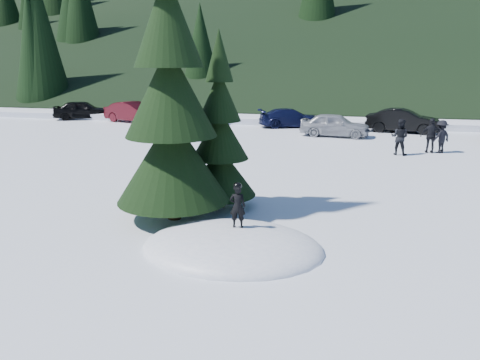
% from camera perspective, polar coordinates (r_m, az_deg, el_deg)
% --- Properties ---
extents(ground, '(200.00, 200.00, 0.00)m').
position_cam_1_polar(ground, '(11.54, -0.92, -8.38)').
color(ground, white).
rests_on(ground, ground).
extents(snow_mound, '(4.48, 3.52, 0.96)m').
position_cam_1_polar(snow_mound, '(11.54, -0.92, -8.38)').
color(snow_mound, white).
rests_on(snow_mound, ground).
extents(spruce_tall, '(3.20, 3.20, 8.60)m').
position_cam_1_polar(spruce_tall, '(13.09, -8.49, 9.21)').
color(spruce_tall, black).
rests_on(spruce_tall, ground).
extents(spruce_short, '(2.20, 2.20, 5.37)m').
position_cam_1_polar(spruce_short, '(14.24, -2.46, 4.83)').
color(spruce_short, black).
rests_on(spruce_short, ground).
extents(child_skier, '(0.42, 0.30, 1.06)m').
position_cam_1_polar(child_skier, '(11.40, -0.30, -3.24)').
color(child_skier, black).
rests_on(child_skier, snow_mound).
extents(adult_0, '(1.01, 0.90, 1.74)m').
position_cam_1_polar(adult_0, '(23.93, 18.88, 4.97)').
color(adult_0, black).
rests_on(adult_0, ground).
extents(adult_1, '(1.01, 0.43, 1.72)m').
position_cam_1_polar(adult_1, '(24.98, 22.28, 5.01)').
color(adult_1, black).
rests_on(adult_1, ground).
extents(adult_2, '(1.20, 1.12, 1.62)m').
position_cam_1_polar(adult_2, '(25.20, 23.30, 4.88)').
color(adult_2, black).
rests_on(adult_2, ground).
extents(car_0, '(4.63, 3.15, 1.46)m').
position_cam_1_polar(car_0, '(38.68, -18.64, 8.10)').
color(car_0, black).
rests_on(car_0, ground).
extents(car_1, '(4.83, 2.82, 1.50)m').
position_cam_1_polar(car_1, '(35.85, -12.85, 8.08)').
color(car_1, '#3F0B12').
rests_on(car_1, ground).
extents(car_2, '(5.00, 2.36, 1.38)m').
position_cam_1_polar(car_2, '(34.07, -5.91, 7.95)').
color(car_2, '#46494E').
rests_on(car_2, ground).
extents(car_3, '(4.71, 3.24, 1.27)m').
position_cam_1_polar(car_3, '(32.57, 6.18, 7.54)').
color(car_3, '#0E1233').
rests_on(car_3, ground).
extents(car_4, '(4.28, 2.12, 1.40)m').
position_cam_1_polar(car_4, '(28.86, 11.50, 6.61)').
color(car_4, '#989AA0').
rests_on(car_4, ground).
extents(car_5, '(4.73, 2.34, 1.49)m').
position_cam_1_polar(car_5, '(31.65, 19.27, 6.84)').
color(car_5, black).
rests_on(car_5, ground).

